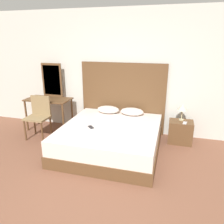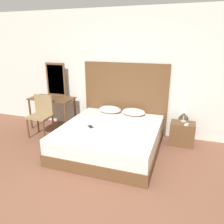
{
  "view_description": "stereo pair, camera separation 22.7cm",
  "coord_description": "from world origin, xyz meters",
  "px_view_note": "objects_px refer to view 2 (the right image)",
  "views": [
    {
      "loc": [
        0.98,
        -2.01,
        2.06
      ],
      "look_at": [
        -0.08,
        1.78,
        0.75
      ],
      "focal_mm": 35.0,
      "sensor_mm": 36.0,
      "label": 1
    },
    {
      "loc": [
        1.2,
        -1.94,
        2.06
      ],
      "look_at": [
        -0.08,
        1.78,
        0.75
      ],
      "focal_mm": 35.0,
      "sensor_mm": 36.0,
      "label": 2
    }
  ],
  "objects_px": {
    "bed": "(110,138)",
    "chair": "(42,113)",
    "vanity_desk": "(52,103)",
    "nightstand": "(182,134)",
    "phone_on_bed": "(91,127)",
    "phone_on_nightstand": "(186,124)",
    "table_lamp": "(185,109)"
  },
  "relations": [
    {
      "from": "phone_on_nightstand",
      "to": "table_lamp",
      "type": "bearing_deg",
      "value": 112.87
    },
    {
      "from": "nightstand",
      "to": "chair",
      "type": "relative_size",
      "value": 0.53
    },
    {
      "from": "table_lamp",
      "to": "chair",
      "type": "distance_m",
      "value": 3.03
    },
    {
      "from": "bed",
      "to": "chair",
      "type": "height_order",
      "value": "chair"
    },
    {
      "from": "chair",
      "to": "phone_on_bed",
      "type": "bearing_deg",
      "value": -14.0
    },
    {
      "from": "phone_on_bed",
      "to": "nightstand",
      "type": "relative_size",
      "value": 0.32
    },
    {
      "from": "chair",
      "to": "vanity_desk",
      "type": "bearing_deg",
      "value": 93.82
    },
    {
      "from": "bed",
      "to": "phone_on_bed",
      "type": "xyz_separation_m",
      "value": [
        -0.34,
        -0.16,
        0.26
      ]
    },
    {
      "from": "phone_on_bed",
      "to": "table_lamp",
      "type": "bearing_deg",
      "value": 29.7
    },
    {
      "from": "bed",
      "to": "vanity_desk",
      "type": "relative_size",
      "value": 1.87
    },
    {
      "from": "bed",
      "to": "nightstand",
      "type": "relative_size",
      "value": 4.02
    },
    {
      "from": "phone_on_bed",
      "to": "phone_on_nightstand",
      "type": "height_order",
      "value": "phone_on_bed"
    },
    {
      "from": "bed",
      "to": "chair",
      "type": "relative_size",
      "value": 2.13
    },
    {
      "from": "nightstand",
      "to": "phone_on_nightstand",
      "type": "distance_m",
      "value": 0.26
    },
    {
      "from": "vanity_desk",
      "to": "chair",
      "type": "distance_m",
      "value": 0.47
    },
    {
      "from": "vanity_desk",
      "to": "chair",
      "type": "xyz_separation_m",
      "value": [
        0.03,
        -0.46,
        -0.1
      ]
    },
    {
      "from": "phone_on_nightstand",
      "to": "vanity_desk",
      "type": "bearing_deg",
      "value": 179.74
    },
    {
      "from": "table_lamp",
      "to": "phone_on_nightstand",
      "type": "bearing_deg",
      "value": -67.13
    },
    {
      "from": "bed",
      "to": "table_lamp",
      "type": "relative_size",
      "value": 5.39
    },
    {
      "from": "phone_on_bed",
      "to": "nightstand",
      "type": "height_order",
      "value": "phone_on_bed"
    },
    {
      "from": "table_lamp",
      "to": "chair",
      "type": "relative_size",
      "value": 0.39
    },
    {
      "from": "bed",
      "to": "phone_on_bed",
      "type": "height_order",
      "value": "phone_on_bed"
    },
    {
      "from": "vanity_desk",
      "to": "nightstand",
      "type": "bearing_deg",
      "value": 1.43
    },
    {
      "from": "phone_on_bed",
      "to": "phone_on_nightstand",
      "type": "xyz_separation_m",
      "value": [
        1.71,
        0.78,
        -0.03
      ]
    },
    {
      "from": "nightstand",
      "to": "phone_on_nightstand",
      "type": "height_order",
      "value": "phone_on_nightstand"
    },
    {
      "from": "bed",
      "to": "table_lamp",
      "type": "xyz_separation_m",
      "value": [
        1.3,
        0.77,
        0.5
      ]
    },
    {
      "from": "bed",
      "to": "phone_on_bed",
      "type": "bearing_deg",
      "value": -154.48
    },
    {
      "from": "phone_on_bed",
      "to": "bed",
      "type": "bearing_deg",
      "value": 25.52
    },
    {
      "from": "nightstand",
      "to": "chair",
      "type": "height_order",
      "value": "chair"
    },
    {
      "from": "bed",
      "to": "chair",
      "type": "xyz_separation_m",
      "value": [
        -1.66,
        0.17,
        0.29
      ]
    },
    {
      "from": "nightstand",
      "to": "vanity_desk",
      "type": "relative_size",
      "value": 0.46
    },
    {
      "from": "nightstand",
      "to": "table_lamp",
      "type": "height_order",
      "value": "table_lamp"
    }
  ]
}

